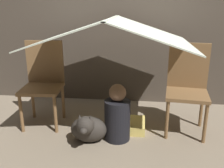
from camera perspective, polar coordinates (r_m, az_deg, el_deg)
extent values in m
plane|color=gray|center=(2.78, -0.28, -11.05)|extent=(8.80, 8.80, 0.00)
cube|color=#4C4238|center=(3.44, 1.81, 16.20)|extent=(7.00, 0.05, 2.50)
cylinder|color=brown|center=(2.88, -20.03, -6.48)|extent=(0.04, 0.04, 0.42)
cylinder|color=brown|center=(2.77, -12.81, -6.84)|extent=(0.04, 0.04, 0.42)
cylinder|color=brown|center=(3.20, -17.62, -3.81)|extent=(0.04, 0.04, 0.42)
cylinder|color=brown|center=(3.10, -11.10, -4.02)|extent=(0.04, 0.04, 0.42)
cube|color=brown|center=(2.90, -15.75, -1.08)|extent=(0.46, 0.46, 0.04)
cube|color=brown|center=(3.02, -15.05, 4.93)|extent=(0.43, 0.06, 0.50)
cylinder|color=brown|center=(2.64, 12.46, -8.03)|extent=(0.04, 0.04, 0.42)
cylinder|color=brown|center=(2.67, 20.54, -8.51)|extent=(0.04, 0.04, 0.42)
cylinder|color=brown|center=(2.98, 12.63, -4.99)|extent=(0.04, 0.04, 0.42)
cylinder|color=brown|center=(3.01, 19.76, -5.44)|extent=(0.04, 0.04, 0.42)
cube|color=brown|center=(2.74, 16.76, -2.32)|extent=(0.47, 0.47, 0.04)
cube|color=brown|center=(2.85, 17.03, 4.06)|extent=(0.43, 0.08, 0.50)
cube|color=silver|center=(2.64, -8.77, 11.90)|extent=(0.80, 1.19, 0.27)
cube|color=silver|center=(2.55, 9.08, 11.68)|extent=(0.80, 1.19, 0.27)
cube|color=silver|center=(2.56, 0.00, 14.80)|extent=(0.04, 1.19, 0.01)
cylinder|color=black|center=(2.57, 1.23, -8.24)|extent=(0.26, 0.26, 0.42)
sphere|color=brown|center=(2.46, 1.27, -1.99)|extent=(0.17, 0.17, 0.17)
ellipsoid|color=#332D28|center=(2.58, -5.35, -10.26)|extent=(0.37, 0.22, 0.27)
sphere|color=#332D28|center=(2.40, -6.10, -9.35)|extent=(0.17, 0.17, 0.17)
ellipsoid|color=#332D28|center=(2.34, -6.51, -10.58)|extent=(0.07, 0.09, 0.06)
cone|color=#332D28|center=(2.38, -7.39, -7.77)|extent=(0.06, 0.06, 0.08)
cone|color=#332D28|center=(2.36, -4.91, -7.93)|extent=(0.06, 0.06, 0.08)
cube|color=#E5CC66|center=(2.84, 3.20, -9.30)|extent=(0.42, 0.34, 0.10)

